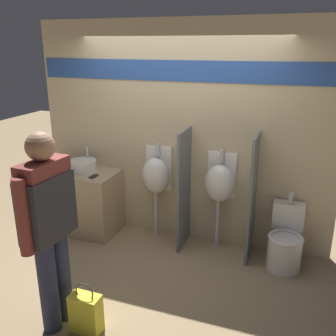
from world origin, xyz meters
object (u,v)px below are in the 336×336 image
cell_phone (94,176)px  urinal_near_counter (156,176)px  toilet (285,243)px  shopping_bag (86,313)px  person_in_vest (48,220)px  sink_basin (83,165)px  urinal_far (219,183)px

cell_phone → urinal_near_counter: size_ratio=0.11×
cell_phone → toilet: bearing=2.9°
toilet → shopping_bag: bearing=-133.2°
person_in_vest → cell_phone: bearing=22.0°
person_in_vest → toilet: bearing=-44.1°
sink_basin → toilet: sink_basin is taller
urinal_near_counter → toilet: bearing=-6.4°
cell_phone → urinal_far: (1.53, 0.30, -0.00)m
urinal_near_counter → shopping_bag: bearing=-87.7°
urinal_near_counter → toilet: 1.73m
sink_basin → cell_phone: (0.27, -0.18, -0.06)m
urinal_far → shopping_bag: (-0.74, -1.84, -0.65)m
urinal_far → urinal_near_counter: bearing=180.0°
sink_basin → toilet: 2.69m
sink_basin → urinal_near_counter: urinal_near_counter is taller
person_in_vest → shopping_bag: 0.89m
person_in_vest → urinal_far: bearing=-25.3°
sink_basin → cell_phone: bearing=-34.4°
cell_phone → urinal_far: 1.56m
urinal_far → toilet: bearing=-12.6°
sink_basin → urinal_far: 1.80m
shopping_bag → sink_basin: bearing=121.5°
toilet → person_in_vest: person_in_vest is taller
cell_phone → sink_basin: bearing=145.6°
urinal_near_counter → toilet: (1.63, -0.18, -0.54)m
urinal_near_counter → cell_phone: bearing=-157.2°
cell_phone → shopping_bag: 1.85m
sink_basin → toilet: size_ratio=0.42×
person_in_vest → shopping_bag: bearing=-87.0°
toilet → person_in_vest: (-1.85, -1.65, 0.74)m
person_in_vest → sink_basin: bearing=28.0°
cell_phone → urinal_near_counter: urinal_near_counter is taller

